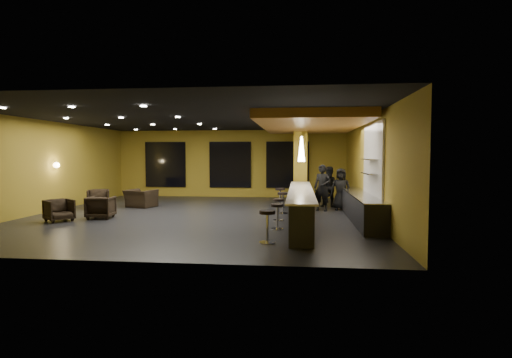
# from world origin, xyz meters

# --- Properties ---
(floor) EXTENTS (12.00, 13.00, 0.10)m
(floor) POSITION_xyz_m (0.00, 0.00, -0.05)
(floor) COLOR black
(floor) RESTS_ON ground
(ceiling) EXTENTS (12.00, 13.00, 0.10)m
(ceiling) POSITION_xyz_m (0.00, 0.00, 3.55)
(ceiling) COLOR black
(wall_back) EXTENTS (12.00, 0.10, 3.50)m
(wall_back) POSITION_xyz_m (0.00, 6.55, 1.75)
(wall_back) COLOR olive
(wall_back) RESTS_ON floor
(wall_front) EXTENTS (12.00, 0.10, 3.50)m
(wall_front) POSITION_xyz_m (0.00, -6.55, 1.75)
(wall_front) COLOR olive
(wall_front) RESTS_ON floor
(wall_left) EXTENTS (0.10, 13.00, 3.50)m
(wall_left) POSITION_xyz_m (-6.05, 0.00, 1.75)
(wall_left) COLOR olive
(wall_left) RESTS_ON floor
(wall_right) EXTENTS (0.10, 13.00, 3.50)m
(wall_right) POSITION_xyz_m (6.05, 0.00, 1.75)
(wall_right) COLOR olive
(wall_right) RESTS_ON floor
(wood_soffit) EXTENTS (3.60, 8.00, 0.28)m
(wood_soffit) POSITION_xyz_m (4.00, 1.00, 3.36)
(wood_soffit) COLOR olive
(wood_soffit) RESTS_ON ceiling
(window_left) EXTENTS (2.20, 0.06, 2.40)m
(window_left) POSITION_xyz_m (-3.50, 6.44, 1.70)
(window_left) COLOR black
(window_left) RESTS_ON wall_back
(window_center) EXTENTS (2.20, 0.06, 2.40)m
(window_center) POSITION_xyz_m (0.00, 6.44, 1.70)
(window_center) COLOR black
(window_center) RESTS_ON wall_back
(window_right) EXTENTS (2.20, 0.06, 2.40)m
(window_right) POSITION_xyz_m (3.00, 6.44, 1.70)
(window_right) COLOR black
(window_right) RESTS_ON wall_back
(tile_backsplash) EXTENTS (0.06, 3.20, 2.40)m
(tile_backsplash) POSITION_xyz_m (5.96, -1.00, 2.00)
(tile_backsplash) COLOR white
(tile_backsplash) RESTS_ON wall_right
(bar_counter) EXTENTS (0.60, 8.00, 1.00)m
(bar_counter) POSITION_xyz_m (3.65, -1.00, 0.50)
(bar_counter) COLOR black
(bar_counter) RESTS_ON floor
(bar_top) EXTENTS (0.78, 8.10, 0.05)m
(bar_top) POSITION_xyz_m (3.65, -1.00, 1.02)
(bar_top) COLOR white
(bar_top) RESTS_ON bar_counter
(prep_counter) EXTENTS (0.70, 6.00, 0.86)m
(prep_counter) POSITION_xyz_m (5.65, -0.50, 0.43)
(prep_counter) COLOR black
(prep_counter) RESTS_ON floor
(prep_top) EXTENTS (0.72, 6.00, 0.03)m
(prep_top) POSITION_xyz_m (5.65, -0.50, 0.89)
(prep_top) COLOR silver
(prep_top) RESTS_ON prep_counter
(wall_shelf_lower) EXTENTS (0.30, 1.50, 0.03)m
(wall_shelf_lower) POSITION_xyz_m (5.82, -1.20, 1.60)
(wall_shelf_lower) COLOR silver
(wall_shelf_lower) RESTS_ON wall_right
(wall_shelf_upper) EXTENTS (0.30, 1.50, 0.03)m
(wall_shelf_upper) POSITION_xyz_m (5.82, -1.20, 2.05)
(wall_shelf_upper) COLOR silver
(wall_shelf_upper) RESTS_ON wall_right
(column) EXTENTS (0.60, 0.60, 3.50)m
(column) POSITION_xyz_m (3.65, 3.60, 1.75)
(column) COLOR olive
(column) RESTS_ON floor
(wall_sconce) EXTENTS (0.22, 0.22, 0.22)m
(wall_sconce) POSITION_xyz_m (-5.88, 0.50, 1.80)
(wall_sconce) COLOR #FFE5B2
(wall_sconce) RESTS_ON wall_left
(pendant_0) EXTENTS (0.20, 0.20, 0.70)m
(pendant_0) POSITION_xyz_m (3.65, -3.00, 2.35)
(pendant_0) COLOR white
(pendant_0) RESTS_ON wood_soffit
(pendant_1) EXTENTS (0.20, 0.20, 0.70)m
(pendant_1) POSITION_xyz_m (3.65, -0.50, 2.35)
(pendant_1) COLOR white
(pendant_1) RESTS_ON wood_soffit
(pendant_2) EXTENTS (0.20, 0.20, 0.70)m
(pendant_2) POSITION_xyz_m (3.65, 2.00, 2.35)
(pendant_2) COLOR white
(pendant_2) RESTS_ON wood_soffit
(staff_a) EXTENTS (0.77, 0.63, 1.82)m
(staff_a) POSITION_xyz_m (4.50, 1.56, 0.91)
(staff_a) COLOR black
(staff_a) RESTS_ON floor
(staff_b) EXTENTS (0.89, 0.72, 1.72)m
(staff_b) POSITION_xyz_m (4.89, 2.58, 0.86)
(staff_b) COLOR black
(staff_b) RESTS_ON floor
(staff_c) EXTENTS (0.89, 0.65, 1.66)m
(staff_c) POSITION_xyz_m (5.25, 1.88, 0.83)
(staff_c) COLOR black
(staff_c) RESTS_ON floor
(armchair_a) EXTENTS (1.11, 1.11, 0.73)m
(armchair_a) POSITION_xyz_m (-4.28, -1.91, 0.37)
(armchair_a) COLOR black
(armchair_a) RESTS_ON floor
(armchair_b) EXTENTS (0.91, 0.93, 0.77)m
(armchair_b) POSITION_xyz_m (-3.22, -1.16, 0.38)
(armchair_b) COLOR black
(armchair_b) RESTS_ON floor
(armchair_c) EXTENTS (1.13, 1.14, 0.78)m
(armchair_c) POSITION_xyz_m (-4.60, 1.29, 0.39)
(armchair_c) COLOR black
(armchair_c) RESTS_ON floor
(armchair_d) EXTENTS (1.38, 1.28, 0.74)m
(armchair_d) POSITION_xyz_m (-3.04, 1.90, 0.37)
(armchair_d) COLOR black
(armchair_d) RESTS_ON floor
(bar_stool_0) EXTENTS (0.41, 0.41, 0.81)m
(bar_stool_0) POSITION_xyz_m (2.81, -4.48, 0.52)
(bar_stool_0) COLOR silver
(bar_stool_0) RESTS_ON floor
(bar_stool_1) EXTENTS (0.38, 0.38, 0.75)m
(bar_stool_1) POSITION_xyz_m (2.96, -2.61, 0.48)
(bar_stool_1) COLOR silver
(bar_stool_1) RESTS_ON floor
(bar_stool_2) EXTENTS (0.37, 0.37, 0.73)m
(bar_stool_2) POSITION_xyz_m (2.92, -1.03, 0.47)
(bar_stool_2) COLOR silver
(bar_stool_2) RESTS_ON floor
(bar_stool_3) EXTENTS (0.40, 0.40, 0.80)m
(bar_stool_3) POSITION_xyz_m (2.99, 0.59, 0.51)
(bar_stool_3) COLOR silver
(bar_stool_3) RESTS_ON floor
(bar_stool_4) EXTENTS (0.42, 0.42, 0.82)m
(bar_stool_4) POSITION_xyz_m (2.82, 2.29, 0.53)
(bar_stool_4) COLOR silver
(bar_stool_4) RESTS_ON floor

